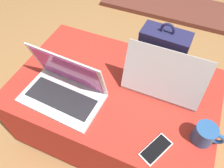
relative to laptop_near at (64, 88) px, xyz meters
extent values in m
plane|color=#9E7042|center=(0.20, 0.14, -0.50)|extent=(14.00, 14.00, 0.00)
cube|color=maroon|center=(0.20, 0.14, -0.47)|extent=(0.98, 0.64, 0.05)
cube|color=#B22D23|center=(0.20, 0.14, -0.25)|extent=(1.02, 0.67, 0.40)
cube|color=silver|center=(0.00, -0.03, -0.04)|extent=(0.39, 0.25, 0.02)
cube|color=#232328|center=(0.00, -0.03, -0.03)|extent=(0.34, 0.14, 0.00)
cube|color=silver|center=(0.00, 0.06, 0.08)|extent=(0.38, 0.09, 0.22)
cube|color=#B23D93|center=(0.00, 0.05, 0.07)|extent=(0.34, 0.07, 0.20)
cube|color=#B7B7BC|center=(0.41, 0.27, -0.04)|extent=(0.37, 0.25, 0.02)
cube|color=#B2B2B7|center=(0.41, 0.28, -0.03)|extent=(0.32, 0.14, 0.00)
cube|color=#B7B7BC|center=(0.41, 0.19, 0.08)|extent=(0.37, 0.08, 0.24)
cube|color=#1E4799|center=(0.41, 0.19, 0.08)|extent=(0.33, 0.07, 0.21)
cube|color=white|center=(0.48, -0.09, -0.05)|extent=(0.12, 0.16, 0.01)
cube|color=black|center=(0.48, -0.09, -0.04)|extent=(0.11, 0.14, 0.00)
cube|color=#23234C|center=(0.34, 0.61, -0.25)|extent=(0.31, 0.16, 0.49)
cube|color=#1E1E41|center=(0.35, 0.69, -0.35)|extent=(0.24, 0.06, 0.22)
torus|color=#23234C|center=(0.34, 0.61, 0.02)|extent=(0.09, 0.02, 0.09)
cylinder|color=#285693|center=(0.64, 0.03, 0.00)|extent=(0.09, 0.09, 0.09)
torus|color=#285693|center=(0.69, 0.03, 0.00)|extent=(0.07, 0.02, 0.07)
cube|color=brown|center=(0.20, 1.67, -0.47)|extent=(1.40, 0.50, 0.04)
camera|label=1|loc=(0.45, -0.48, 0.81)|focal=35.00mm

